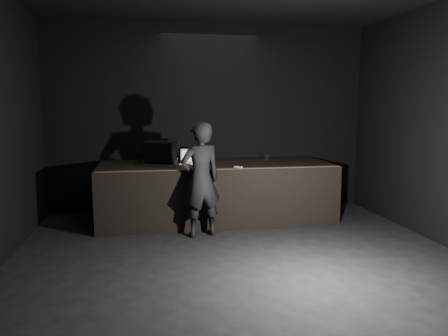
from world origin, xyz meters
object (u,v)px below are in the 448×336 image
Objects in this scene: stage_monitor at (161,152)px; laptop at (190,160)px; beer_can at (176,162)px; stage_riser at (216,191)px; person at (201,180)px.

stage_monitor reaches higher than laptop.
stage_monitor is 0.63m from beer_can.
stage_riser is 1.19m from stage_monitor.
person reaches higher than stage_riser.
beer_can is at bearing -78.43° from person.
beer_can is 0.08× the size of person.
stage_riser is at bearing 8.02° from stage_monitor.
laptop is at bearing -103.65° from person.
beer_can is 0.73m from person.
stage_monitor is 1.36m from person.
person is at bearing -77.89° from laptop.
stage_monitor is 4.54× the size of beer_can.
laptop is 0.22× the size of person.
person is (0.34, -0.62, -0.19)m from beer_can.
person is (0.56, -1.20, -0.31)m from stage_monitor.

